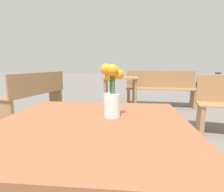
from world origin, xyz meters
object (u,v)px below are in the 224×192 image
bench_middle (160,87)px  bench_far (37,93)px  flower_vase (112,94)px  table_back (120,83)px  table_front (92,140)px  bicycle (223,86)px

bench_middle → bench_far: bearing=-155.9°
flower_vase → table_back: (-0.22, 2.88, -0.24)m
bench_far → bench_middle: bearing=24.1°
flower_vase → bench_middle: flower_vase is taller
table_front → bicycle: bicycle is taller
table_front → flower_vase: 0.25m
flower_vase → bench_far: size_ratio=0.19×
table_back → table_front: bearing=-87.4°
table_back → bench_far: bearing=-159.0°
table_front → flower_vase: flower_vase is taller
table_front → bench_middle: bench_middle is taller
flower_vase → table_back: bearing=94.3°
bench_middle → bicycle: bench_middle is taller
flower_vase → bench_far: 2.93m
table_front → bench_middle: size_ratio=0.61×
flower_vase → bench_middle: (0.70, 3.40, -0.38)m
flower_vase → bench_middle: 3.49m
bicycle → bench_middle: bearing=-144.2°
bench_far → table_back: 1.72m
bench_far → table_back: bench_far is taller
table_back → bicycle: size_ratio=0.61×
table_front → bench_far: 2.95m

